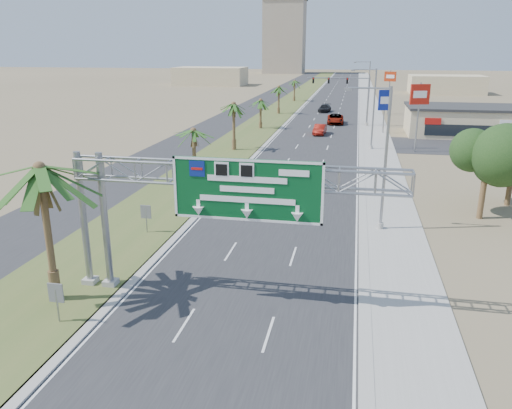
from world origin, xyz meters
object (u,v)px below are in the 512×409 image
at_px(store_building, 470,122).
at_px(car_mid_lane, 320,130).
at_px(palm_near, 39,169).
at_px(signal_mast, 356,96).
at_px(sign_gantry, 217,185).
at_px(car_left_lane, 268,186).
at_px(car_right_lane, 335,119).
at_px(pole_sign_red_near, 420,98).
at_px(pole_sign_red_far, 390,80).
at_px(pole_sign_blue, 385,102).
at_px(car_far, 325,108).

relative_size(store_building, car_mid_lane, 3.97).
height_order(palm_near, signal_mast, palm_near).
relative_size(sign_gantry, car_left_lane, 4.18).
height_order(car_right_lane, pole_sign_red_near, pole_sign_red_near).
relative_size(signal_mast, store_building, 0.57).
distance_m(pole_sign_red_near, pole_sign_red_far, 36.07).
bearing_deg(palm_near, pole_sign_red_near, 63.11).
bearing_deg(car_mid_lane, palm_near, -96.20).
bearing_deg(pole_sign_red_far, car_right_lane, -124.57).
xyz_separation_m(pole_sign_blue, pole_sign_red_far, (1.81, 22.13, 1.84)).
height_order(sign_gantry, palm_near, palm_near).
relative_size(car_mid_lane, car_far, 0.90).
height_order(car_left_lane, pole_sign_red_far, pole_sign_red_far).
bearing_deg(pole_sign_blue, car_right_lane, 131.29).
height_order(signal_mast, car_far, signal_mast).
relative_size(car_mid_lane, pole_sign_red_far, 0.54).
distance_m(store_building, pole_sign_blue, 12.79).
bearing_deg(pole_sign_red_far, pole_sign_red_near, -87.69).
height_order(store_building, car_mid_lane, store_building).
xyz_separation_m(store_building, pole_sign_red_far, (-10.66, 21.42, 4.58)).
bearing_deg(store_building, car_mid_lane, -170.28).
xyz_separation_m(signal_mast, store_building, (16.83, -5.97, -2.85)).
bearing_deg(car_right_lane, palm_near, -102.11).
relative_size(palm_near, car_far, 1.65).
relative_size(store_building, pole_sign_red_far, 2.16).
bearing_deg(car_left_lane, car_right_lane, 79.58).
height_order(store_building, car_far, store_building).
bearing_deg(car_right_lane, car_left_lane, -97.63).
bearing_deg(pole_sign_red_near, palm_near, -116.89).
height_order(palm_near, car_left_lane, palm_near).
bearing_deg(pole_sign_blue, palm_near, -108.11).
xyz_separation_m(car_far, pole_sign_red_far, (12.21, -2.57, 5.85)).
relative_size(car_right_lane, car_far, 1.16).
bearing_deg(car_far, car_left_lane, -84.42).
distance_m(signal_mast, car_mid_lane, 11.65).
bearing_deg(signal_mast, car_mid_lane, -117.08).
xyz_separation_m(car_far, pole_sign_blue, (10.41, -24.70, 4.01)).
bearing_deg(store_building, pole_sign_blue, -176.73).
bearing_deg(palm_near, pole_sign_blue, 71.89).
distance_m(car_far, pole_sign_red_far, 13.78).
distance_m(palm_near, pole_sign_blue, 60.31).
distance_m(signal_mast, pole_sign_red_near, 22.03).
bearing_deg(store_building, car_left_lane, -123.46).
bearing_deg(store_building, pole_sign_red_far, 116.46).
bearing_deg(sign_gantry, car_mid_lane, 88.61).
bearing_deg(pole_sign_red_near, store_building, 57.80).
height_order(car_right_lane, pole_sign_blue, pole_sign_blue).
relative_size(palm_near, car_left_lane, 2.08).
height_order(sign_gantry, car_left_lane, sign_gantry).
bearing_deg(palm_near, car_right_lane, 80.35).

